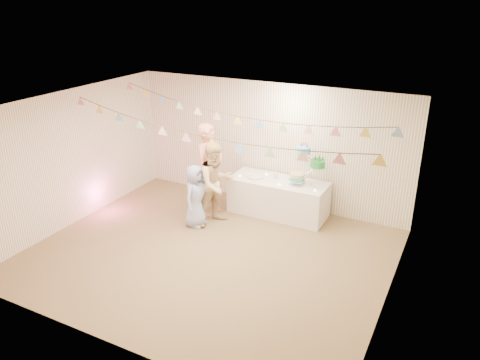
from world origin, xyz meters
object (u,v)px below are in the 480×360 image
at_px(cake_stand, 307,165).
at_px(person_adult_b, 216,184).
at_px(table, 278,197).
at_px(person_child, 196,196).
at_px(person_adult_a, 210,170).

distance_m(cake_stand, person_adult_b, 1.80).
bearing_deg(table, cake_stand, 5.19).
relative_size(cake_stand, person_child, 0.64).
height_order(cake_stand, person_child, cake_stand).
height_order(table, person_adult_b, person_adult_b).
xyz_separation_m(table, person_adult_a, (-1.26, -0.58, 0.58)).
bearing_deg(person_child, person_adult_b, -45.79).
distance_m(table, cake_stand, 0.96).
relative_size(person_adult_a, person_child, 1.53).
relative_size(cake_stand, person_adult_a, 0.42).
distance_m(person_adult_b, person_child, 0.45).
xyz_separation_m(cake_stand, person_child, (-1.78, -1.24, -0.53)).
bearing_deg(cake_stand, table, -174.81).
height_order(table, person_child, person_child).
bearing_deg(table, person_adult_a, -155.20).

